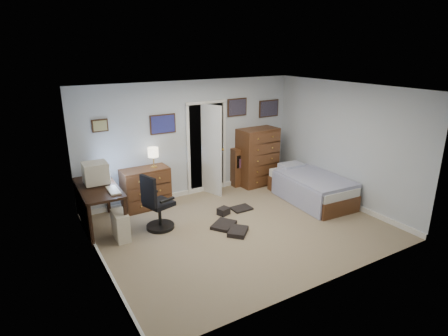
# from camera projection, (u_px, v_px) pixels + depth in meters

# --- Properties ---
(floor) EXTENTS (5.00, 4.00, 0.02)m
(floor) POSITION_uv_depth(u_px,v_px,m) (241.00, 228.00, 6.85)
(floor) COLOR tan
(floor) RESTS_ON ground
(computer_desk) EXTENTS (0.69, 1.44, 0.82)m
(computer_desk) POSITION_uv_depth(u_px,v_px,m) (93.00, 198.00, 6.57)
(computer_desk) COLOR black
(computer_desk) RESTS_ON floor
(crt_monitor) EXTENTS (0.43, 0.40, 0.39)m
(crt_monitor) POSITION_uv_depth(u_px,v_px,m) (96.00, 173.00, 6.63)
(crt_monitor) COLOR beige
(crt_monitor) RESTS_ON computer_desk
(keyboard) EXTENTS (0.17, 0.44, 0.03)m
(keyboard) POSITION_uv_depth(u_px,v_px,m) (113.00, 190.00, 6.36)
(keyboard) COLOR beige
(keyboard) RESTS_ON computer_desk
(pc_tower) EXTENTS (0.24, 0.46, 0.49)m
(pc_tower) POSITION_uv_depth(u_px,v_px,m) (121.00, 226.00, 6.39)
(pc_tower) COLOR beige
(pc_tower) RESTS_ON floor
(office_chair) EXTENTS (0.64, 0.64, 1.05)m
(office_chair) POSITION_uv_depth(u_px,v_px,m) (157.00, 208.00, 6.68)
(office_chair) COLOR black
(office_chair) RESTS_ON floor
(media_stack) EXTENTS (0.15, 0.15, 0.71)m
(media_stack) POSITION_uv_depth(u_px,v_px,m) (84.00, 197.00, 7.33)
(media_stack) COLOR maroon
(media_stack) RESTS_ON floor
(low_dresser) EXTENTS (0.95, 0.50, 0.83)m
(low_dresser) POSITION_uv_depth(u_px,v_px,m) (146.00, 188.00, 7.60)
(low_dresser) COLOR brown
(low_dresser) RESTS_ON floor
(table_lamp) EXTENTS (0.21, 0.21, 0.41)m
(table_lamp) POSITION_uv_depth(u_px,v_px,m) (153.00, 153.00, 7.47)
(table_lamp) COLOR gold
(table_lamp) RESTS_ON low_dresser
(doorway) EXTENTS (0.96, 1.12, 2.05)m
(doorway) POSITION_uv_depth(u_px,v_px,m) (200.00, 145.00, 8.56)
(doorway) COLOR black
(doorway) RESTS_ON floor
(tall_dresser) EXTENTS (0.95, 0.60, 1.35)m
(tall_dresser) POSITION_uv_depth(u_px,v_px,m) (257.00, 157.00, 8.84)
(tall_dresser) COLOR brown
(tall_dresser) RESTS_ON floor
(headboard_bookcase) EXTENTS (1.01, 0.29, 0.91)m
(headboard_bookcase) POSITION_uv_depth(u_px,v_px,m) (251.00, 164.00, 8.94)
(headboard_bookcase) COLOR brown
(headboard_bookcase) RESTS_ON floor
(bed) EXTENTS (1.12, 1.95, 0.62)m
(bed) POSITION_uv_depth(u_px,v_px,m) (311.00, 187.00, 8.00)
(bed) COLOR brown
(bed) RESTS_ON floor
(wall_posters) EXTENTS (4.38, 0.04, 0.60)m
(wall_posters) POSITION_uv_depth(u_px,v_px,m) (215.00, 114.00, 8.20)
(wall_posters) COLOR #331E11
(wall_posters) RESTS_ON floor
(floor_clutter) EXTENTS (1.18, 1.23, 0.14)m
(floor_clutter) POSITION_uv_depth(u_px,v_px,m) (231.00, 221.00, 7.01)
(floor_clutter) COLOR black
(floor_clutter) RESTS_ON floor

